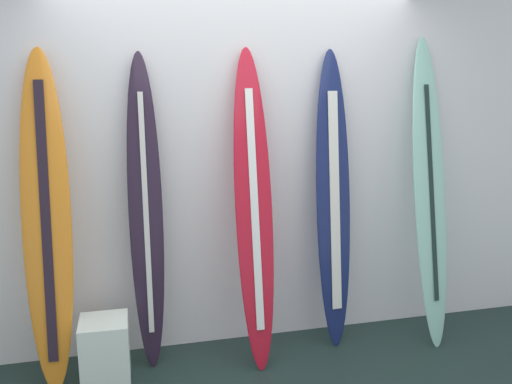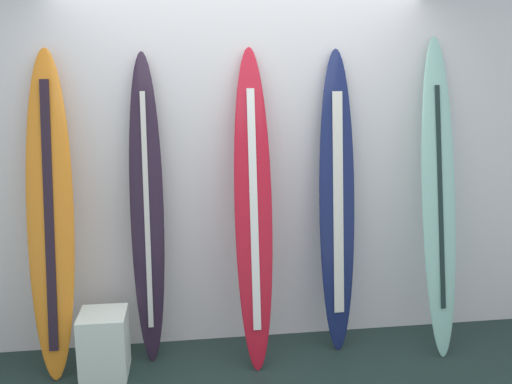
{
  "view_description": "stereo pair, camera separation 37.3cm",
  "coord_description": "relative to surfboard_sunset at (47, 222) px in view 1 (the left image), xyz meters",
  "views": [
    {
      "loc": [
        -0.8,
        -2.59,
        2.01
      ],
      "look_at": [
        0.07,
        0.95,
        1.19
      ],
      "focal_mm": 38.84,
      "sensor_mm": 36.0,
      "label": 1
    },
    {
      "loc": [
        -0.44,
        -2.66,
        2.01
      ],
      "look_at": [
        0.07,
        0.95,
        1.19
      ],
      "focal_mm": 38.84,
      "sensor_mm": 36.0,
      "label": 2
    }
  ],
  "objects": [
    {
      "name": "surfboard_charcoal",
      "position": [
        0.61,
        0.08,
        -0.03
      ],
      "size": [
        0.23,
        0.29,
        2.12
      ],
      "color": "#271A2C",
      "rests_on": "ground"
    },
    {
      "name": "wall_back",
      "position": [
        1.28,
        0.36,
        0.33
      ],
      "size": [
        7.2,
        0.2,
        2.8
      ],
      "primitive_type": "cube",
      "color": "silver",
      "rests_on": "ground"
    },
    {
      "name": "surfboard_sunset",
      "position": [
        0.0,
        0.0,
        0.0
      ],
      "size": [
        0.31,
        0.44,
        2.14
      ],
      "color": "orange",
      "rests_on": "ground"
    },
    {
      "name": "surfboard_crimson",
      "position": [
        1.32,
        -0.02,
        -0.01
      ],
      "size": [
        0.26,
        0.51,
        2.15
      ],
      "color": "red",
      "rests_on": "ground"
    },
    {
      "name": "surfboard_seafoam",
      "position": [
        2.65,
        -0.02,
        0.03
      ],
      "size": [
        0.27,
        0.53,
        2.23
      ],
      "color": "#8EC9B8",
      "rests_on": "ground"
    },
    {
      "name": "surfboard_navy",
      "position": [
        1.94,
        0.08,
        -0.0
      ],
      "size": [
        0.28,
        0.34,
        2.14
      ],
      "color": "navy",
      "rests_on": "ground"
    },
    {
      "name": "display_block_left",
      "position": [
        0.31,
        -0.13,
        -0.85
      ],
      "size": [
        0.31,
        0.31,
        0.43
      ],
      "color": "white",
      "rests_on": "ground"
    }
  ]
}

